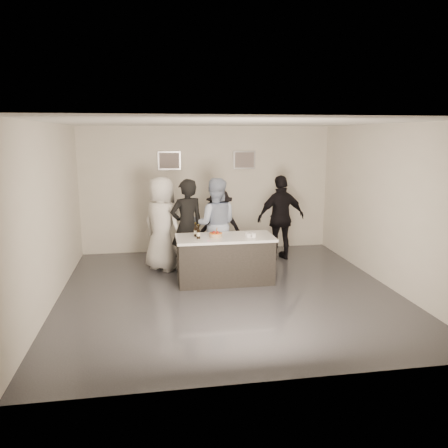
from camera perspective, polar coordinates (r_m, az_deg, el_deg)
The scene contains 19 objects.
floor at distance 8.05m, azimuth 0.58°, elevation -8.76°, with size 6.00×6.00×0.00m, color #3D3D42.
ceiling at distance 7.55m, azimuth 0.63°, elevation 13.12°, with size 6.00×6.00×0.00m, color white.
wall_back at distance 10.59m, azimuth -2.19°, elevation 4.55°, with size 6.00×0.04×3.00m, color silver.
wall_front at distance 4.80m, azimuth 6.78°, elevation -4.21°, with size 6.00×0.04×3.00m, color silver.
wall_left at distance 7.73m, azimuth -21.86°, elevation 1.08°, with size 0.04×6.00×3.00m, color silver.
wall_right at distance 8.68m, azimuth 20.52°, elevation 2.25°, with size 0.04×6.00×3.00m, color silver.
picture_left at distance 10.43m, azimuth -7.16°, elevation 8.22°, with size 0.54×0.04×0.44m, color #B2B2B7.
picture_right at distance 10.65m, azimuth 2.66°, elevation 8.36°, with size 0.54×0.04×0.44m, color #B2B2B7.
bar_counter at distance 8.41m, azimuth 0.12°, elevation -4.62°, with size 1.86×0.86×0.90m, color white.
cake at distance 8.25m, azimuth -1.09°, elevation -1.45°, with size 0.24×0.24×0.07m, color orange.
beer_bottle_a at distance 8.29m, azimuth -3.73°, elevation -0.76°, with size 0.07×0.07×0.26m, color black.
beer_bottle_b at distance 8.11m, azimuth -3.37°, elevation -1.02°, with size 0.07×0.07×0.26m, color black.
tumbler_cluster at distance 8.30m, azimuth 3.49°, elevation -1.38°, with size 0.19×0.19×0.08m, color #CD9313.
candles at distance 7.93m, azimuth -1.57°, elevation -2.24°, with size 0.24×0.08×0.01m, color pink.
person_main_black at distance 8.90m, azimuth -4.87°, elevation -0.31°, with size 0.71×0.46×1.94m, color black.
person_main_blue at distance 9.10m, azimuth -1.15°, elevation -0.03°, with size 0.94×0.73×1.93m, color #A0B1D1.
person_guest_left at distance 9.15m, azimuth -8.11°, elevation 0.02°, with size 0.96×0.62×1.96m, color silver.
person_guest_right at distance 9.93m, azimuth 7.46°, elevation 0.82°, with size 1.12×0.47×1.92m, color black.
person_guest_back at distance 9.69m, azimuth -0.60°, elevation -0.27°, with size 1.04×0.60×1.61m, color black.
Camera 1 is at (-1.30, -7.43, 2.80)m, focal length 35.00 mm.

